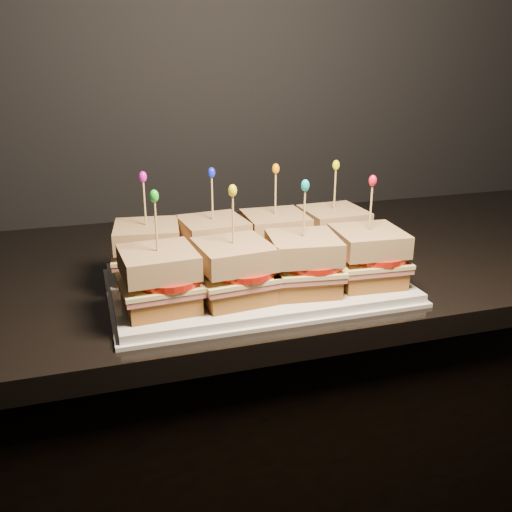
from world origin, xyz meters
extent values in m
cube|color=black|center=(0.74, 1.69, 0.92)|extent=(2.56, 0.63, 0.04)
cube|color=white|center=(1.11, 1.55, 0.95)|extent=(0.44, 0.27, 0.02)
cube|color=white|center=(1.11, 1.55, 0.94)|extent=(0.45, 0.28, 0.01)
cube|color=brown|center=(0.95, 1.61, 0.97)|extent=(0.11, 0.11, 0.03)
cube|color=#C85C58|center=(0.95, 1.61, 0.99)|extent=(0.12, 0.11, 0.01)
cube|color=#F3E794|center=(0.95, 1.61, 0.99)|extent=(0.12, 0.12, 0.01)
cylinder|color=red|center=(0.96, 1.61, 1.00)|extent=(0.10, 0.10, 0.01)
cube|color=brown|center=(0.95, 1.61, 1.02)|extent=(0.11, 0.11, 0.03)
cylinder|color=tan|center=(0.95, 1.61, 1.07)|extent=(0.00, 0.00, 0.09)
ellipsoid|color=#CD13AA|center=(0.95, 1.61, 1.11)|extent=(0.01, 0.01, 0.02)
cube|color=brown|center=(1.06, 1.61, 0.97)|extent=(0.10, 0.10, 0.03)
cube|color=#C85C58|center=(1.06, 1.61, 0.99)|extent=(0.11, 0.11, 0.01)
cube|color=#F3E794|center=(1.06, 1.61, 0.99)|extent=(0.12, 0.11, 0.01)
cylinder|color=red|center=(1.07, 1.61, 1.00)|extent=(0.10, 0.10, 0.01)
cube|color=brown|center=(1.06, 1.61, 1.02)|extent=(0.11, 0.11, 0.03)
cylinder|color=tan|center=(1.06, 1.61, 1.07)|extent=(0.00, 0.00, 0.09)
ellipsoid|color=#1222D2|center=(1.06, 1.61, 1.11)|extent=(0.01, 0.01, 0.02)
cube|color=brown|center=(1.16, 1.61, 0.97)|extent=(0.10, 0.10, 0.03)
cube|color=#C85C58|center=(1.16, 1.61, 0.99)|extent=(0.11, 0.10, 0.01)
cube|color=#F3E794|center=(1.16, 1.61, 0.99)|extent=(0.11, 0.11, 0.01)
cylinder|color=red|center=(1.17, 1.61, 1.00)|extent=(0.10, 0.10, 0.01)
cube|color=brown|center=(1.16, 1.61, 1.02)|extent=(0.10, 0.10, 0.03)
cylinder|color=tan|center=(1.16, 1.61, 1.07)|extent=(0.00, 0.00, 0.09)
ellipsoid|color=orange|center=(1.16, 1.61, 1.11)|extent=(0.01, 0.01, 0.02)
cube|color=brown|center=(1.27, 1.61, 0.97)|extent=(0.10, 0.10, 0.03)
cube|color=#C85C58|center=(1.27, 1.61, 0.99)|extent=(0.11, 0.10, 0.01)
cube|color=#F3E794|center=(1.27, 1.61, 0.99)|extent=(0.11, 0.11, 0.01)
cylinder|color=red|center=(1.28, 1.61, 1.00)|extent=(0.10, 0.10, 0.01)
cube|color=brown|center=(1.27, 1.61, 1.02)|extent=(0.10, 0.10, 0.03)
cylinder|color=tan|center=(1.27, 1.61, 1.07)|extent=(0.00, 0.00, 0.09)
ellipsoid|color=#EFFE01|center=(1.27, 1.61, 1.11)|extent=(0.01, 0.01, 0.02)
cube|color=brown|center=(0.95, 1.49, 0.97)|extent=(0.10, 0.10, 0.03)
cube|color=#C85C58|center=(0.95, 1.49, 0.99)|extent=(0.11, 0.11, 0.01)
cube|color=#F3E794|center=(0.95, 1.49, 0.99)|extent=(0.11, 0.11, 0.01)
cylinder|color=red|center=(0.96, 1.48, 1.00)|extent=(0.10, 0.10, 0.01)
cube|color=brown|center=(0.95, 1.49, 1.02)|extent=(0.10, 0.10, 0.03)
cylinder|color=tan|center=(0.95, 1.49, 1.07)|extent=(0.00, 0.00, 0.09)
ellipsoid|color=green|center=(0.95, 1.49, 1.11)|extent=(0.01, 0.01, 0.02)
cube|color=brown|center=(1.06, 1.49, 0.97)|extent=(0.10, 0.10, 0.03)
cube|color=#C85C58|center=(1.06, 1.49, 0.99)|extent=(0.11, 0.11, 0.01)
cube|color=#F3E794|center=(1.06, 1.49, 0.99)|extent=(0.12, 0.11, 0.01)
cylinder|color=red|center=(1.07, 1.48, 1.00)|extent=(0.10, 0.10, 0.01)
cube|color=brown|center=(1.06, 1.49, 1.02)|extent=(0.11, 0.11, 0.03)
cylinder|color=tan|center=(1.06, 1.49, 1.07)|extent=(0.00, 0.00, 0.09)
ellipsoid|color=yellow|center=(1.06, 1.49, 1.11)|extent=(0.01, 0.01, 0.02)
cube|color=brown|center=(1.16, 1.49, 0.97)|extent=(0.11, 0.11, 0.03)
cube|color=#C85C58|center=(1.16, 1.49, 0.99)|extent=(0.12, 0.11, 0.01)
cube|color=#F3E794|center=(1.16, 1.49, 0.99)|extent=(0.12, 0.12, 0.01)
cylinder|color=red|center=(1.17, 1.48, 1.00)|extent=(0.10, 0.10, 0.01)
cube|color=brown|center=(1.16, 1.49, 1.02)|extent=(0.11, 0.11, 0.03)
cylinder|color=tan|center=(1.16, 1.49, 1.07)|extent=(0.00, 0.00, 0.09)
ellipsoid|color=#0EABC0|center=(1.16, 1.49, 1.11)|extent=(0.01, 0.01, 0.02)
cube|color=brown|center=(1.27, 1.49, 0.97)|extent=(0.10, 0.10, 0.03)
cube|color=#C85C58|center=(1.27, 1.49, 0.99)|extent=(0.11, 0.11, 0.01)
cube|color=#F3E794|center=(1.27, 1.49, 0.99)|extent=(0.11, 0.11, 0.01)
cylinder|color=red|center=(1.28, 1.48, 1.00)|extent=(0.10, 0.10, 0.01)
cube|color=brown|center=(1.27, 1.49, 1.02)|extent=(0.10, 0.10, 0.03)
cylinder|color=tan|center=(1.27, 1.49, 1.07)|extent=(0.00, 0.00, 0.09)
ellipsoid|color=red|center=(1.27, 1.49, 1.11)|extent=(0.01, 0.01, 0.02)
camera|label=1|loc=(0.87, 0.76, 1.29)|focal=40.00mm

